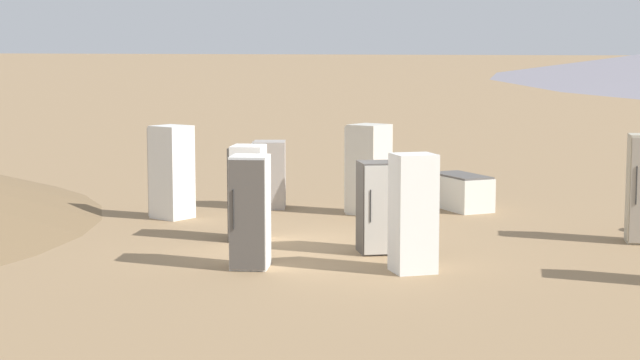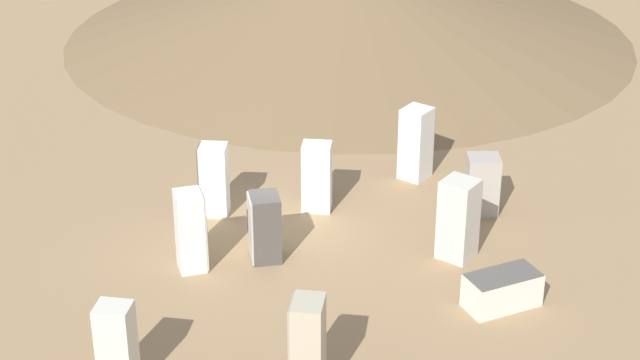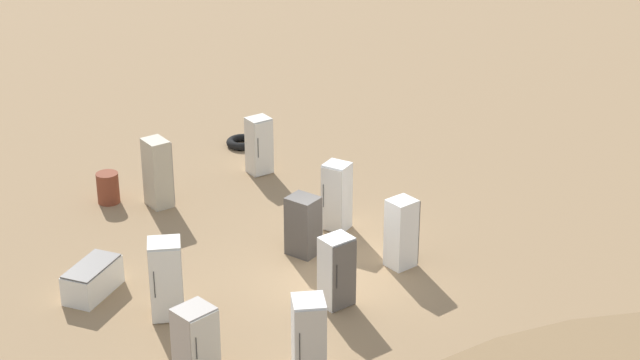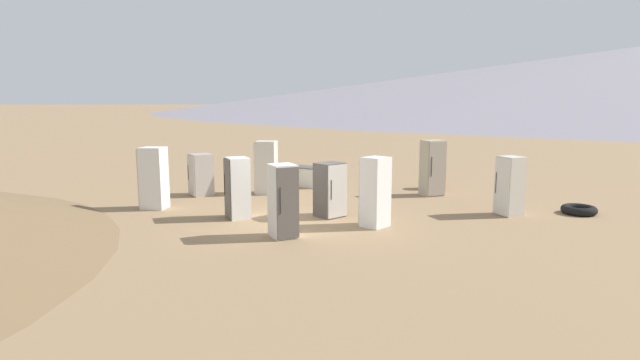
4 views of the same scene
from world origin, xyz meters
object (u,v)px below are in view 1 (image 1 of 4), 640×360
Objects in this scene: discarded_fridge_5 at (368,169)px; discarded_fridge_8 at (461,192)px; discarded_fridge_6 at (247,193)px; discarded_fridge_0 at (250,212)px; discarded_fridge_4 at (269,175)px; discarded_fridge_7 at (413,213)px; discarded_fridge_9 at (381,207)px; discarded_fridge_2 at (171,172)px.

discarded_fridge_8 is at bearing -35.40° from discarded_fridge_5.
discarded_fridge_5 is 3.86m from discarded_fridge_6.
discarded_fridge_4 is at bearing -84.57° from discarded_fridge_0.
discarded_fridge_7 is (-3.09, 4.98, -0.02)m from discarded_fridge_5.
discarded_fridge_8 is (-0.80, -7.42, -0.52)m from discarded_fridge_0.
discarded_fridge_9 reaches higher than discarded_fridge_4.
discarded_fridge_0 is 0.95× the size of discarded_fridge_5.
discarded_fridge_2 is 1.01× the size of discarded_fridge_5.
discarded_fridge_2 is 3.07m from discarded_fridge_6.
discarded_fridge_6 reaches higher than discarded_fridge_4.
discarded_fridge_2 is 5.52m from discarded_fridge_9.
discarded_fridge_5 is 1.09× the size of discarded_fridge_6.
discarded_fridge_0 is 1.15× the size of discarded_fridge_9.
discarded_fridge_5 reaches higher than discarded_fridge_8.
discarded_fridge_4 reaches higher than discarded_fridge_8.
discarded_fridge_2 reaches higher than discarded_fridge_8.
discarded_fridge_0 is 6.40m from discarded_fridge_4.
discarded_fridge_5 reaches higher than discarded_fridge_0.
discarded_fridge_7 is at bearing -127.97° from discarded_fridge_6.
discarded_fridge_2 is 1.03× the size of discarded_fridge_7.
discarded_fridge_7 reaches higher than discarded_fridge_4.
discarded_fridge_0 is at bearing -147.71° from discarded_fridge_8.
discarded_fridge_5 is 1.02× the size of discarded_fridge_7.
discarded_fridge_6 is at bearing -108.81° from discarded_fridge_2.
discarded_fridge_4 is 2.30m from discarded_fridge_5.
discarded_fridge_6 is 2.63m from discarded_fridge_9.
discarded_fridge_5 is 2.21m from discarded_fridge_8.
discarded_fridge_9 is at bearing -136.11° from discarded_fridge_8.
discarded_fridge_8 is (-2.12, -5.34, -0.49)m from discarded_fridge_6.
discarded_fridge_6 is at bearing -163.20° from discarded_fridge_8.
discarded_fridge_6 is at bearing 179.76° from discarded_fridge_5.
discarded_fridge_8 is 1.08× the size of discarded_fridge_9.
discarded_fridge_6 is at bearing 119.10° from discarded_fridge_7.
discarded_fridge_5 is (-3.33, -2.36, -0.01)m from discarded_fridge_2.
discarded_fridge_8 is at bearing -41.77° from discarded_fridge_2.
discarded_fridge_4 is at bearing 104.76° from discarded_fridge_5.
discarded_fridge_4 is at bearing 95.04° from discarded_fridge_7.
discarded_fridge_7 reaches higher than discarded_fridge_6.
discarded_fridge_5 is (0.69, -5.89, 0.05)m from discarded_fridge_0.
discarded_fridge_0 is 0.97× the size of discarded_fridge_7.
discarded_fridge_0 is 2.46m from discarded_fridge_6.
discarded_fridge_5 is at bearing -111.94° from discarded_fridge_4.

